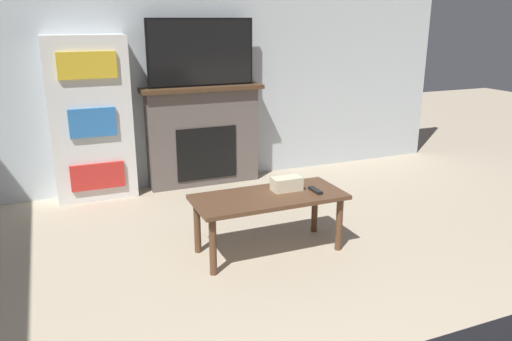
# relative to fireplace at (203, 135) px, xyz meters

# --- Properties ---
(wall_back) EXTENTS (6.41, 0.06, 2.70)m
(wall_back) POSITION_rel_fireplace_xyz_m (-0.32, 0.14, 0.84)
(wall_back) COLOR silver
(wall_back) RESTS_ON ground_plane
(fireplace) EXTENTS (1.23, 0.28, 1.02)m
(fireplace) POSITION_rel_fireplace_xyz_m (0.00, 0.00, 0.00)
(fireplace) COLOR #605651
(fireplace) RESTS_ON ground_plane
(tv) EXTENTS (1.07, 0.03, 0.65)m
(tv) POSITION_rel_fireplace_xyz_m (-0.00, -0.02, 0.83)
(tv) COLOR black
(tv) RESTS_ON fireplace
(coffee_table) EXTENTS (1.10, 0.49, 0.44)m
(coffee_table) POSITION_rel_fireplace_xyz_m (-0.04, -1.72, -0.13)
(coffee_table) COLOR brown
(coffee_table) RESTS_ON ground_plane
(tissue_box) EXTENTS (0.22, 0.12, 0.10)m
(tissue_box) POSITION_rel_fireplace_xyz_m (0.13, -1.67, -0.02)
(tissue_box) COLOR beige
(tissue_box) RESTS_ON coffee_table
(remote_control) EXTENTS (0.04, 0.15, 0.02)m
(remote_control) POSITION_rel_fireplace_xyz_m (0.31, -1.79, -0.06)
(remote_control) COLOR black
(remote_control) RESTS_ON coffee_table
(bookshelf) EXTENTS (0.73, 0.29, 1.52)m
(bookshelf) POSITION_rel_fireplace_xyz_m (-1.08, -0.02, 0.25)
(bookshelf) COLOR white
(bookshelf) RESTS_ON ground_plane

